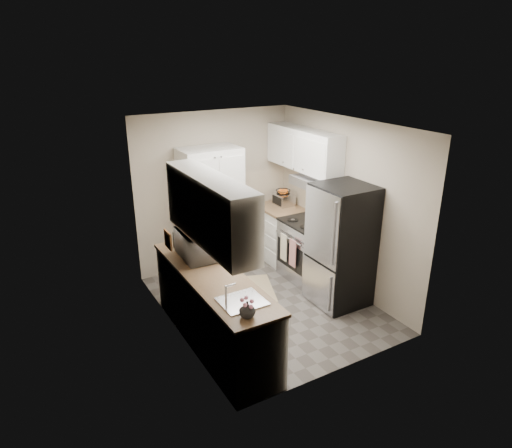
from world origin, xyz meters
The scene contains 16 objects.
ground centered at (0.00, 0.00, 0.00)m, with size 3.20×3.20×0.00m, color #56514C.
room_shell centered at (-0.02, -0.01, 1.63)m, with size 2.64×3.24×2.52m.
pantry_cabinet centered at (-0.20, 1.32, 1.00)m, with size 0.90×0.55×2.00m, color white.
base_cabinet_left centered at (-0.99, -0.43, 0.44)m, with size 0.60×2.30×0.88m, color white.
countertop_left centered at (-0.99, -0.43, 0.90)m, with size 0.63×2.33×0.04m, color #846647.
base_cabinet_right centered at (0.99, 1.19, 0.44)m, with size 0.60×0.80×0.88m, color white.
countertop_right centered at (0.99, 1.19, 0.90)m, with size 0.63×0.83×0.04m, color #846647.
electric_range centered at (0.97, 0.39, 0.48)m, with size 0.71×0.78×1.13m.
refrigerator centered at (0.94, -0.41, 0.85)m, with size 0.70×0.72×1.70m, color #B7B7BC.
microwave centered at (-0.95, 0.09, 1.09)m, with size 0.61×0.42×0.34m, color #A2A2A7.
wine_bottle centered at (-1.08, 0.51, 1.05)m, with size 0.07×0.07×0.26m, color black.
flower_vase centered at (-1.08, -1.42, 1.00)m, with size 0.16×0.16×0.17m, color white.
cutting_board centered at (-0.93, 0.60, 1.05)m, with size 0.02×0.21×0.27m, color #43843C.
toaster_oven centered at (1.09, 1.27, 1.02)m, with size 0.26×0.33×0.19m, color silver.
fruit_basket centered at (1.09, 1.28, 1.16)m, with size 0.24×0.24×0.10m, color orange, non-canonical shape.
kitchen_mat centered at (0.07, 0.44, 0.01)m, with size 0.53×0.85×0.01m, color tan.
Camera 1 is at (-2.90, -4.76, 3.35)m, focal length 32.00 mm.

